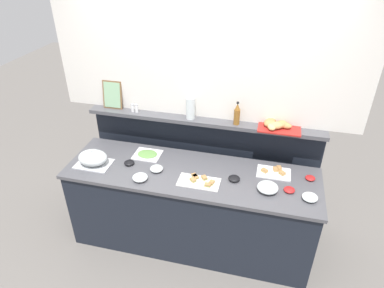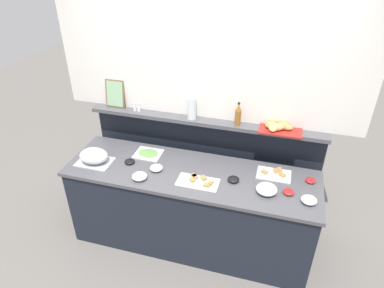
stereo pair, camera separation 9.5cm
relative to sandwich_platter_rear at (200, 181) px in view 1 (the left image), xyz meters
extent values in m
plane|color=slate|center=(-0.11, 0.73, -0.91)|extent=(12.00, 12.00, 0.00)
cube|color=black|center=(-0.11, 0.13, -0.48)|extent=(2.36, 0.69, 0.86)
cube|color=#4C4C51|center=(-0.11, 0.13, -0.03)|extent=(2.40, 0.73, 0.03)
cube|color=black|center=(-0.11, 0.67, -0.32)|extent=(2.43, 0.08, 1.18)
cube|color=#4C4C51|center=(-0.11, 0.62, 0.29)|extent=(2.43, 0.22, 0.04)
cube|color=white|center=(-0.11, 0.69, 1.00)|extent=(3.03, 0.08, 1.38)
cube|color=white|center=(-0.01, -0.01, -0.01)|extent=(0.38, 0.19, 0.01)
cube|color=#AD7A47|center=(0.09, -0.05, 0.00)|extent=(0.06, 0.04, 0.01)
cube|color=#66994C|center=(0.09, -0.05, 0.01)|extent=(0.06, 0.04, 0.01)
cube|color=#AD7A47|center=(0.09, -0.05, 0.02)|extent=(0.06, 0.04, 0.01)
cube|color=#AD7A47|center=(0.11, -0.01, 0.00)|extent=(0.05, 0.06, 0.01)
cube|color=#66994C|center=(0.11, -0.01, 0.01)|extent=(0.05, 0.06, 0.01)
cube|color=#AD7A47|center=(0.11, -0.01, 0.02)|extent=(0.05, 0.06, 0.01)
cube|color=#AD7A47|center=(-0.06, 0.05, 0.00)|extent=(0.07, 0.07, 0.01)
cube|color=#66994C|center=(-0.06, 0.05, 0.01)|extent=(0.07, 0.07, 0.01)
cube|color=#AD7A47|center=(-0.06, 0.05, 0.02)|extent=(0.07, 0.07, 0.01)
cube|color=#AD7A47|center=(-0.06, -0.01, 0.00)|extent=(0.07, 0.07, 0.01)
cube|color=#66994C|center=(-0.06, -0.01, 0.01)|extent=(0.07, 0.07, 0.01)
cube|color=#AD7A47|center=(-0.06, -0.01, 0.02)|extent=(0.07, 0.07, 0.01)
cube|color=#AD7A47|center=(-0.05, 0.04, 0.00)|extent=(0.07, 0.07, 0.01)
cube|color=#66994C|center=(-0.05, 0.04, 0.01)|extent=(0.07, 0.07, 0.01)
cube|color=#AD7A47|center=(-0.05, 0.04, 0.02)|extent=(0.07, 0.07, 0.01)
cube|color=#AD7A47|center=(0.03, 0.05, 0.00)|extent=(0.07, 0.07, 0.01)
cube|color=#66994C|center=(0.03, 0.05, 0.01)|extent=(0.07, 0.07, 0.01)
cube|color=#AD7A47|center=(0.03, 0.05, 0.02)|extent=(0.07, 0.07, 0.01)
cube|color=white|center=(0.64, 0.30, -0.01)|extent=(0.31, 0.20, 0.01)
cube|color=#AD7A47|center=(0.69, 0.37, 0.00)|extent=(0.05, 0.06, 0.01)
cube|color=#E5C666|center=(0.69, 0.37, 0.01)|extent=(0.05, 0.06, 0.01)
cube|color=#AD7A47|center=(0.69, 0.37, 0.02)|extent=(0.05, 0.06, 0.01)
cube|color=#AD7A47|center=(0.66, 0.34, 0.00)|extent=(0.05, 0.06, 0.01)
cube|color=#E5C666|center=(0.66, 0.34, 0.01)|extent=(0.05, 0.06, 0.01)
cube|color=#AD7A47|center=(0.66, 0.34, 0.02)|extent=(0.05, 0.06, 0.01)
cube|color=#AD7A47|center=(0.72, 0.29, 0.00)|extent=(0.07, 0.07, 0.01)
cube|color=#E5C666|center=(0.72, 0.29, 0.01)|extent=(0.07, 0.07, 0.01)
cube|color=#AD7A47|center=(0.72, 0.29, 0.02)|extent=(0.07, 0.07, 0.01)
cube|color=#AD7A47|center=(0.56, 0.29, 0.00)|extent=(0.07, 0.07, 0.01)
cube|color=#E5C666|center=(0.56, 0.29, 0.01)|extent=(0.07, 0.07, 0.01)
cube|color=#AD7A47|center=(0.56, 0.29, 0.02)|extent=(0.07, 0.07, 0.01)
cube|color=white|center=(-0.61, 0.30, -0.01)|extent=(0.27, 0.23, 0.01)
ellipsoid|color=#66994C|center=(-0.61, 0.30, 0.01)|extent=(0.20, 0.16, 0.01)
cube|color=#B7BABF|center=(-1.06, 0.02, 0.00)|extent=(0.34, 0.24, 0.01)
ellipsoid|color=silver|center=(-1.06, 0.02, 0.07)|extent=(0.29, 0.23, 0.14)
sphere|color=#B7BABF|center=(-1.06, 0.02, 0.15)|extent=(0.02, 0.02, 0.02)
ellipsoid|color=silver|center=(0.60, 0.03, 0.03)|extent=(0.18, 0.18, 0.07)
ellipsoid|color=white|center=(0.60, 0.03, 0.01)|extent=(0.14, 0.14, 0.04)
ellipsoid|color=silver|center=(-0.53, -0.10, 0.02)|extent=(0.14, 0.14, 0.06)
ellipsoid|color=#599959|center=(-0.53, -0.10, 0.01)|extent=(0.11, 0.11, 0.03)
ellipsoid|color=silver|center=(0.96, -0.01, 0.02)|extent=(0.13, 0.13, 0.05)
ellipsoid|color=#BF4C3F|center=(0.96, -0.01, 0.01)|extent=(0.10, 0.10, 0.03)
ellipsoid|color=silver|center=(-0.43, 0.07, 0.01)|extent=(0.12, 0.12, 0.05)
ellipsoid|color=#BF4C3F|center=(-0.43, 0.07, 0.00)|extent=(0.10, 0.10, 0.03)
ellipsoid|color=red|center=(0.79, 0.07, 0.01)|extent=(0.10, 0.10, 0.03)
ellipsoid|color=red|center=(0.97, 0.29, 0.00)|extent=(0.09, 0.09, 0.03)
ellipsoid|color=black|center=(0.30, 0.11, 0.01)|extent=(0.11, 0.11, 0.04)
ellipsoid|color=black|center=(-0.73, 0.11, 0.01)|extent=(0.10, 0.10, 0.04)
cylinder|color=#8E5B23|center=(0.23, 0.58, 0.39)|extent=(0.06, 0.06, 0.16)
cone|color=#8E5B23|center=(0.23, 0.58, 0.50)|extent=(0.05, 0.05, 0.06)
cylinder|color=black|center=(0.23, 0.58, 0.54)|extent=(0.02, 0.02, 0.02)
cylinder|color=white|center=(-0.86, 0.59, 0.35)|extent=(0.03, 0.03, 0.08)
cylinder|color=#B7BABF|center=(-0.86, 0.59, 0.40)|extent=(0.03, 0.03, 0.01)
cylinder|color=white|center=(-0.81, 0.59, 0.35)|extent=(0.03, 0.03, 0.08)
cylinder|color=#B7BABF|center=(-0.81, 0.59, 0.40)|extent=(0.03, 0.03, 0.01)
cube|color=#B2231E|center=(0.64, 0.59, 0.32)|extent=(0.40, 0.26, 0.02)
ellipsoid|color=#B7844C|center=(0.56, 0.58, 0.36)|extent=(0.15, 0.13, 0.06)
ellipsoid|color=#B7844C|center=(0.70, 0.59, 0.36)|extent=(0.13, 0.10, 0.05)
ellipsoid|color=tan|center=(0.61, 0.55, 0.36)|extent=(0.17, 0.15, 0.07)
ellipsoid|color=#AD7A47|center=(0.63, 0.57, 0.36)|extent=(0.16, 0.16, 0.06)
ellipsoid|color=#B7844C|center=(0.66, 0.59, 0.36)|extent=(0.14, 0.13, 0.07)
ellipsoid|color=tan|center=(0.57, 0.53, 0.36)|extent=(0.09, 0.12, 0.06)
ellipsoid|color=#AD7A47|center=(0.55, 0.64, 0.36)|extent=(0.16, 0.17, 0.06)
cube|color=brown|center=(-1.09, 0.63, 0.46)|extent=(0.21, 0.06, 0.30)
cube|color=#8CB78C|center=(-1.09, 0.63, 0.46)|extent=(0.18, 0.05, 0.27)
cylinder|color=silver|center=(-0.23, 0.59, 0.43)|extent=(0.09, 0.09, 0.22)
camera|label=1|loc=(0.53, -2.40, 1.91)|focal=32.10mm
camera|label=2|loc=(0.62, -2.38, 1.91)|focal=32.10mm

